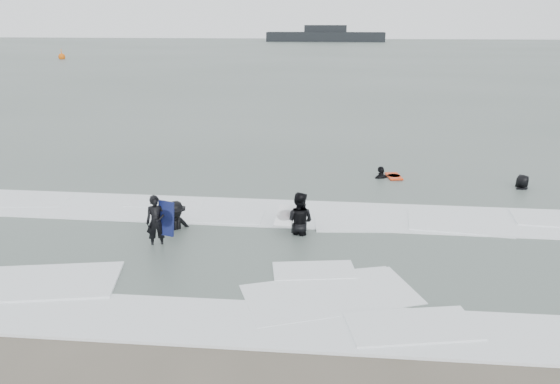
# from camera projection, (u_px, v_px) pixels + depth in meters

# --- Properties ---
(ground) EXTENTS (320.00, 320.00, 0.00)m
(ground) POSITION_uv_depth(u_px,v_px,m) (254.00, 310.00, 11.79)
(ground) COLOR brown
(ground) RESTS_ON ground
(sea) EXTENTS (320.00, 320.00, 0.00)m
(sea) POSITION_uv_depth(u_px,v_px,m) (333.00, 57.00, 87.48)
(sea) COLOR #47544C
(sea) RESTS_ON ground
(surfer_centre) EXTENTS (0.64, 0.52, 1.51)m
(surfer_centre) POSITION_uv_depth(u_px,v_px,m) (158.00, 247.00, 15.05)
(surfer_centre) COLOR black
(surfer_centre) RESTS_ON ground
(surfer_wading) EXTENTS (1.03, 0.89, 1.84)m
(surfer_wading) POSITION_uv_depth(u_px,v_px,m) (299.00, 234.00, 15.93)
(surfer_wading) COLOR black
(surfer_wading) RESTS_ON ground
(surfer_breaker) EXTENTS (1.33, 1.22, 1.80)m
(surfer_breaker) POSITION_uv_depth(u_px,v_px,m) (176.00, 232.00, 16.13)
(surfer_breaker) COLOR black
(surfer_breaker) RESTS_ON ground
(surfer_right_near) EXTENTS (1.05, 0.83, 1.67)m
(surfer_right_near) POSITION_uv_depth(u_px,v_px,m) (381.00, 179.00, 21.38)
(surfer_right_near) COLOR black
(surfer_right_near) RESTS_ON ground
(surfer_right_far) EXTENTS (1.00, 0.97, 1.73)m
(surfer_right_far) POSITION_uv_depth(u_px,v_px,m) (521.00, 190.00, 20.03)
(surfer_right_far) COLOR black
(surfer_right_far) RESTS_ON ground
(surf_foam) EXTENTS (30.03, 9.06, 0.09)m
(surf_foam) POSITION_uv_depth(u_px,v_px,m) (275.00, 242.00, 15.28)
(surf_foam) COLOR white
(surf_foam) RESTS_ON ground
(bodyboards) EXTENTS (7.34, 8.19, 1.25)m
(bodyboards) POSITION_uv_depth(u_px,v_px,m) (298.00, 200.00, 17.36)
(bodyboards) COLOR #0E1441
(bodyboards) RESTS_ON ground
(buoy) EXTENTS (1.00, 1.00, 1.65)m
(buoy) POSITION_uv_depth(u_px,v_px,m) (62.00, 57.00, 82.79)
(buoy) COLOR #D55409
(buoy) RESTS_ON ground
(vessel_horizon) EXTENTS (30.87, 5.51, 4.19)m
(vessel_horizon) POSITION_uv_depth(u_px,v_px,m) (325.00, 36.00, 143.66)
(vessel_horizon) COLOR black
(vessel_horizon) RESTS_ON ground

